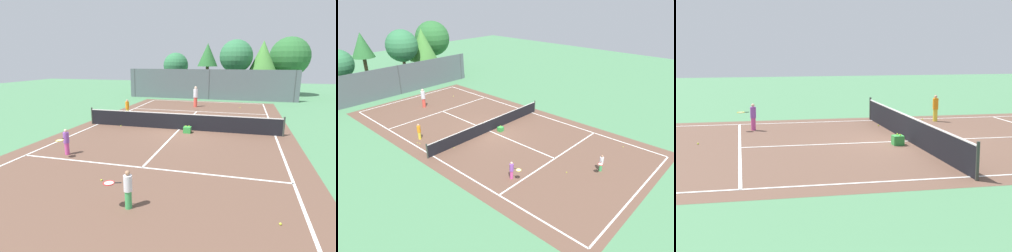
{
  "view_description": "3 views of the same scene",
  "coord_description": "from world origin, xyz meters",
  "views": [
    {
      "loc": [
        3.68,
        -15.97,
        4.09
      ],
      "look_at": [
        -0.18,
        -1.93,
        0.65
      ],
      "focal_mm": 29.66,
      "sensor_mm": 36.0,
      "label": 1
    },
    {
      "loc": [
        -15.27,
        -16.05,
        10.55
      ],
      "look_at": [
        0.66,
        -1.21,
        0.62
      ],
      "focal_mm": 32.09,
      "sensor_mm": 36.0,
      "label": 2
    },
    {
      "loc": [
        18.61,
        -6.33,
        3.74
      ],
      "look_at": [
        -0.02,
        -2.54,
        0.68
      ],
      "focal_mm": 54.86,
      "sensor_mm": 36.0,
      "label": 3
    }
  ],
  "objects": [
    {
      "name": "ground_plane",
      "position": [
        0.0,
        0.0,
        0.0
      ],
      "size": [
        80.0,
        80.0,
        0.0
      ],
      "primitive_type": "plane",
      "color": "#4C8456"
    },
    {
      "name": "court_surface",
      "position": [
        0.0,
        0.0,
        0.0
      ],
      "size": [
        13.0,
        25.0,
        0.01
      ],
      "color": "brown",
      "rests_on": "ground_plane"
    },
    {
      "name": "tennis_net",
      "position": [
        0.0,
        0.0,
        0.51
      ],
      "size": [
        11.9,
        0.1,
        1.1
      ],
      "color": "#333833",
      "rests_on": "ground_plane"
    },
    {
      "name": "player_0",
      "position": [
        -4.66,
        2.93,
        0.66
      ],
      "size": [
        0.27,
        0.27,
        1.28
      ],
      "color": "yellow",
      "rests_on": "ground_plane"
    },
    {
      "name": "player_2",
      "position": [
        -3.78,
        -5.83,
        0.61
      ],
      "size": [
        0.36,
        0.83,
        1.17
      ],
      "color": "#D14799",
      "rests_on": "ground_plane"
    },
    {
      "name": "ball_crate",
      "position": [
        0.63,
        -0.62,
        0.18
      ],
      "size": [
        0.42,
        0.39,
        0.43
      ],
      "color": "green",
      "rests_on": "ground_plane"
    },
    {
      "name": "tennis_ball_0",
      "position": [
        -3.79,
        -0.16,
        0.03
      ],
      "size": [
        0.07,
        0.07,
        0.07
      ],
      "primitive_type": "sphere",
      "color": "#CCE533",
      "rests_on": "ground_plane"
    },
    {
      "name": "tennis_ball_1",
      "position": [
        -5.13,
        2.21,
        0.03
      ],
      "size": [
        0.07,
        0.07,
        0.07
      ],
      "primitive_type": "sphere",
      "color": "#CCE533",
      "rests_on": "ground_plane"
    },
    {
      "name": "tennis_ball_4",
      "position": [
        0.8,
        0.68,
        0.03
      ],
      "size": [
        0.07,
        0.07,
        0.07
      ],
      "primitive_type": "sphere",
      "color": "#CCE533",
      "rests_on": "ground_plane"
    },
    {
      "name": "tennis_ball_5",
      "position": [
        -0.94,
        -7.93,
        0.03
      ],
      "size": [
        0.07,
        0.07,
        0.07
      ],
      "primitive_type": "sphere",
      "color": "#CCE533",
      "rests_on": "ground_plane"
    },
    {
      "name": "tennis_ball_6",
      "position": [
        -5.2,
        2.48,
        0.03
      ],
      "size": [
        0.07,
        0.07,
        0.07
      ],
      "primitive_type": "sphere",
      "color": "#CCE533",
      "rests_on": "ground_plane"
    }
  ]
}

